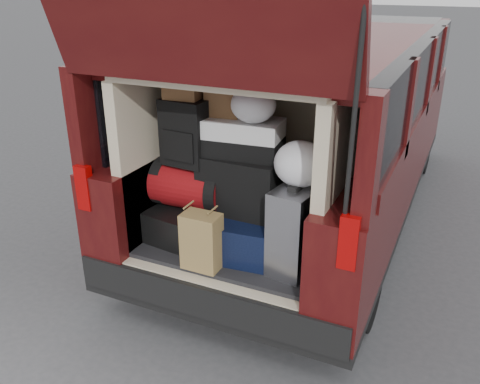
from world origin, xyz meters
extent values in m
plane|color=#373739|center=(0.00, 0.00, 0.00)|extent=(80.00, 80.00, 0.00)
cylinder|color=black|center=(-0.82, 0.40, 0.32)|extent=(0.24, 0.64, 0.64)
cylinder|color=black|center=(0.82, 0.40, 0.32)|extent=(0.24, 0.64, 0.64)
cylinder|color=black|center=(-0.82, 3.70, 0.32)|extent=(0.24, 0.64, 0.64)
cylinder|color=black|center=(0.82, 3.70, 0.32)|extent=(0.24, 0.64, 0.64)
cube|color=black|center=(0.00, 2.08, 0.26)|extent=(1.90, 4.85, 0.08)
cube|color=#410B0D|center=(-0.79, 2.08, 0.70)|extent=(0.33, 4.85, 0.80)
cube|color=#410B0D|center=(0.79, 2.08, 0.70)|extent=(0.33, 4.85, 0.80)
cube|color=#410B0D|center=(0.00, 2.08, 1.73)|extent=(1.82, 4.46, 0.10)
cube|color=black|center=(-0.88, 1.97, 1.44)|extent=(0.12, 4.25, 0.68)
cube|color=black|center=(0.88, 1.97, 1.44)|extent=(0.12, 4.25, 0.68)
cube|color=black|center=(0.00, -0.29, 0.40)|extent=(1.86, 0.16, 0.22)
cube|color=#990505|center=(-0.86, -0.33, 1.02)|extent=(0.10, 0.06, 0.30)
cube|color=#990505|center=(0.86, -0.33, 1.02)|extent=(0.10, 0.06, 0.30)
cube|color=black|center=(0.00, 0.28, 0.52)|extent=(1.24, 1.05, 0.06)
cube|color=beige|center=(-0.66, 0.28, 1.12)|extent=(0.08, 1.05, 1.15)
cube|color=beige|center=(0.66, 0.28, 1.12)|extent=(0.08, 1.05, 1.15)
cube|color=beige|center=(0.00, 0.83, 1.12)|extent=(1.34, 0.06, 1.15)
cube|color=beige|center=(0.00, 0.28, 1.73)|extent=(1.34, 1.05, 0.06)
cylinder|color=black|center=(0.84, -0.40, 1.65)|extent=(0.02, 0.90, 0.76)
cube|color=black|center=(0.00, 0.28, 0.28)|extent=(1.24, 1.05, 0.55)
cube|color=black|center=(-0.39, 0.16, 0.66)|extent=(0.48, 0.61, 0.22)
cube|color=black|center=(0.06, 0.16, 0.68)|extent=(0.55, 0.64, 0.26)
cube|color=silver|center=(0.45, 0.04, 0.83)|extent=(0.29, 0.40, 0.56)
cube|color=#A8864C|center=(-0.09, -0.19, 0.74)|extent=(0.24, 0.15, 0.37)
cube|color=maroon|center=(-0.36, 0.16, 0.94)|extent=(0.52, 0.34, 0.33)
cube|color=black|center=(0.01, 0.19, 1.00)|extent=(0.54, 0.33, 0.39)
cube|color=black|center=(-0.36, 0.13, 1.33)|extent=(0.32, 0.21, 0.44)
cube|color=silver|center=(0.00, 0.21, 1.32)|extent=(0.56, 0.33, 0.24)
cube|color=brown|center=(-0.38, 0.16, 1.65)|extent=(0.24, 0.21, 0.21)
cube|color=brown|center=(-0.14, 0.26, 1.55)|extent=(0.25, 0.21, 0.23)
ellipsoid|color=white|center=(0.10, 0.17, 1.55)|extent=(0.30, 0.28, 0.23)
ellipsoid|color=white|center=(0.45, 0.08, 1.25)|extent=(0.37, 0.36, 0.28)
camera|label=1|loc=(1.31, -2.64, 2.29)|focal=38.00mm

